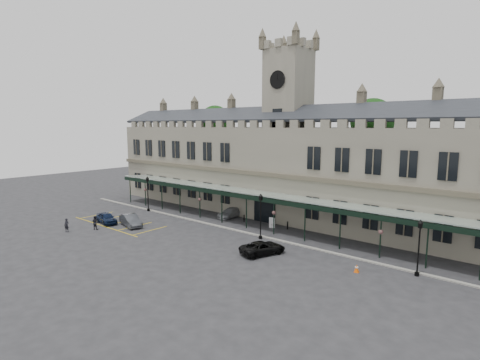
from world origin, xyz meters
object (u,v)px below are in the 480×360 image
Objects in this scene: lamp_post_left at (148,190)px; sign_board at (272,223)px; lamp_post_right at (419,243)px; car_van at (263,248)px; car_left_a at (106,218)px; lamp_post_mid at (261,212)px; traffic_cone at (357,268)px; station_building at (287,168)px; person_a at (67,225)px; car_left_b at (131,220)px; car_taxi at (231,213)px; person_b at (95,223)px; clock_tower at (288,119)px.

lamp_post_left is 19.50m from sign_board.
lamp_post_right is 1.06× the size of car_van.
lamp_post_mid is at bearing -58.31° from car_left_a.
car_van is (-8.76, -1.46, 0.30)m from traffic_cone.
person_a is (-15.00, -23.38, -5.67)m from station_building.
station_building reaches higher than car_van.
car_left_b is 18.64m from car_van.
person_a reaches higher than car_van.
car_left_a is (-17.33, -11.64, 0.06)m from sign_board.
person_b is (-8.45, -14.78, 0.20)m from car_taxi.
car_left_b is (-13.83, -10.46, 0.10)m from sign_board.
car_left_b is at bearing -121.58° from car_taxi.
lamp_post_right is (16.00, 0.10, -0.15)m from lamp_post_mid.
traffic_cone is at bearing -40.62° from clock_tower.
sign_board is (-1.55, 4.41, -2.36)m from lamp_post_mid.
lamp_post_right is at bearing 176.67° from person_b.
traffic_cone is at bearing -11.20° from lamp_post_mid.
person_a is 3.11m from person_b.
station_building is 13.27× the size of car_van.
lamp_post_mid is at bearing -53.32° from car_left_b.
traffic_cone is 0.53× the size of sign_board.
lamp_post_mid is 22.64m from person_a.
clock_tower is 14.39m from sign_board.
car_van is at bearing -10.00° from lamp_post_left.
car_left_a is (-34.88, -7.34, -2.15)m from lamp_post_right.
lamp_post_left is at bearing 179.62° from lamp_post_right.
station_building reaches higher than lamp_post_mid.
car_left_b is at bearing -156.32° from sign_board.
lamp_post_mid is at bearing -70.82° from clock_tower.
station_building is at bearing 139.56° from traffic_cone.
car_van is at bearing -170.54° from traffic_cone.
lamp_post_right is at bearing -27.18° from sign_board.
clock_tower is 4.92× the size of lamp_post_mid.
lamp_post_right is at bearing -29.08° from clock_tower.
sign_board is 0.32× the size of car_left_a.
station_building reaches higher than lamp_post_left.
car_left_b is at bearing -51.47° from lamp_post_left.
car_van is at bearing -64.81° from station_building.
car_left_a is at bearing -76.46° from person_b.
station_building is 25.31m from person_b.
station_building is at bearing 32.88° from lamp_post_left.
car_left_a is (-15.00, -18.39, -12.43)m from clock_tower.
person_b is (-13.45, -20.77, -12.28)m from clock_tower.
car_taxi is (-24.88, 5.06, -2.20)m from lamp_post_right.
lamp_post_right is 2.89× the size of person_b.
person_a reaches higher than car_left_b.
car_left_b is at bearing -172.27° from traffic_cone.
lamp_post_left is at bearing -147.12° from station_building.
person_a is at bearing 42.18° from car_van.
lamp_post_left is 24.08m from car_van.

